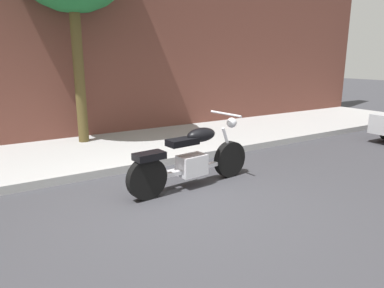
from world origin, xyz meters
name	(u,v)px	position (x,y,z in m)	size (l,w,h in m)	color
ground_plane	(178,204)	(0.00, 0.00, 0.00)	(60.00, 60.00, 0.00)	#38383D
sidewalk	(106,151)	(0.00, 3.04, 0.07)	(19.74, 2.82, 0.14)	#A2A2A2
motorcycle	(192,159)	(0.51, 0.47, 0.45)	(2.23, 0.70, 1.11)	black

